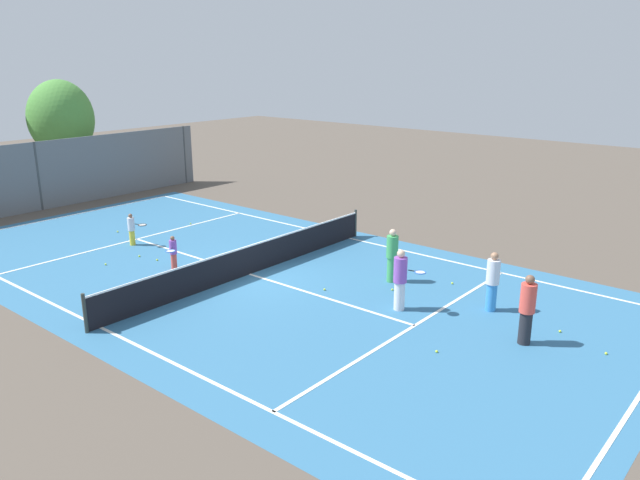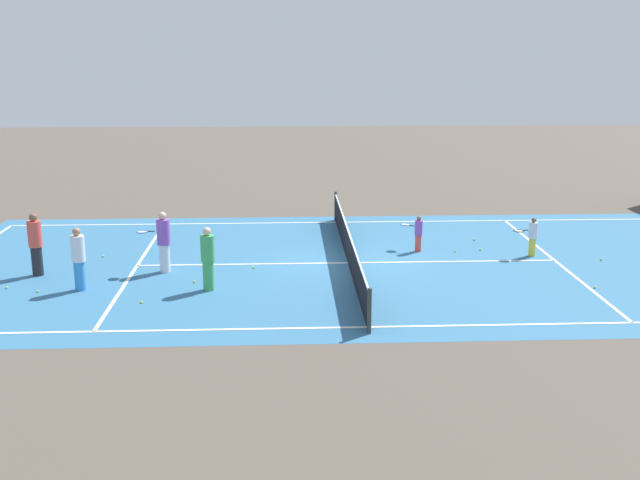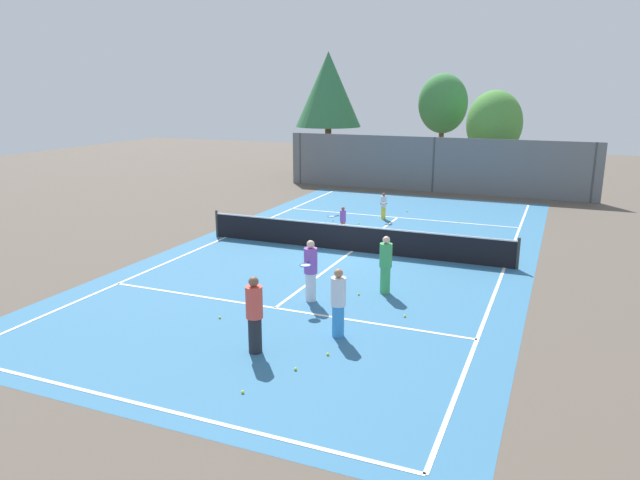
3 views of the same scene
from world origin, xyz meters
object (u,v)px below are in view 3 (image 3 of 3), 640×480
(player_0, at_px, (342,220))
(tennis_ball_2, at_px, (359,294))
(player_4, at_px, (311,270))
(tennis_ball_8, at_px, (328,354))
(player_3, at_px, (386,264))
(tennis_ball_4, at_px, (243,392))
(player_2, at_px, (384,205))
(tennis_ball_0, at_px, (359,223))
(tennis_ball_3, at_px, (336,273))
(player_5, at_px, (338,302))
(tennis_ball_11, at_px, (333,220))
(tennis_ball_5, at_px, (295,369))
(tennis_ball_9, at_px, (355,228))
(tennis_ball_10, at_px, (405,316))
(tennis_ball_1, at_px, (220,317))
(tennis_ball_6, at_px, (407,211))
(tennis_ball_7, at_px, (458,221))
(player_1, at_px, (254,314))

(player_0, height_order, tennis_ball_2, player_0)
(player_4, height_order, tennis_ball_8, player_4)
(player_3, bearing_deg, tennis_ball_4, -97.65)
(player_2, xyz_separation_m, player_3, (3.00, -9.84, 0.25))
(player_0, xyz_separation_m, tennis_ball_0, (0.02, 2.06, -0.58))
(player_2, xyz_separation_m, tennis_ball_3, (1.00, -8.69, -0.61))
(player_5, relative_size, tennis_ball_11, 26.36)
(player_0, bearing_deg, tennis_ball_5, -74.16)
(tennis_ball_3, relative_size, tennis_ball_9, 1.00)
(tennis_ball_4, height_order, tennis_ball_10, same)
(player_0, height_order, tennis_ball_5, player_0)
(tennis_ball_1, xyz_separation_m, tennis_ball_6, (1.09, 15.49, 0.00))
(tennis_ball_11, bearing_deg, tennis_ball_6, 51.82)
(tennis_ball_2, xyz_separation_m, tennis_ball_7, (1.01, 11.04, 0.00))
(player_4, height_order, tennis_ball_9, player_4)
(player_5, distance_m, tennis_ball_7, 14.09)
(tennis_ball_10, bearing_deg, player_1, -127.64)
(tennis_ball_7, relative_size, tennis_ball_11, 1.00)
(tennis_ball_6, xyz_separation_m, tennis_ball_10, (3.43, -13.49, 0.00))
(player_3, relative_size, player_4, 0.97)
(player_3, relative_size, tennis_ball_4, 26.55)
(tennis_ball_6, bearing_deg, tennis_ball_4, -85.53)
(tennis_ball_2, height_order, tennis_ball_7, same)
(player_3, distance_m, tennis_ball_9, 8.40)
(tennis_ball_1, bearing_deg, player_0, 91.53)
(tennis_ball_0, distance_m, tennis_ball_9, 0.87)
(tennis_ball_2, height_order, tennis_ball_6, same)
(player_0, bearing_deg, player_3, -59.49)
(player_2, height_order, player_5, player_5)
(tennis_ball_4, bearing_deg, player_4, 99.05)
(tennis_ball_10, bearing_deg, player_2, 109.39)
(player_0, relative_size, tennis_ball_2, 17.70)
(player_0, height_order, tennis_ball_6, player_0)
(tennis_ball_8, bearing_deg, tennis_ball_10, 70.76)
(tennis_ball_0, height_order, tennis_ball_2, same)
(tennis_ball_2, xyz_separation_m, tennis_ball_3, (-1.34, 1.62, 0.00))
(player_4, bearing_deg, tennis_ball_11, 107.92)
(tennis_ball_2, bearing_deg, tennis_ball_8, -80.82)
(tennis_ball_0, bearing_deg, tennis_ball_5, -76.49)
(tennis_ball_0, relative_size, tennis_ball_3, 1.00)
(tennis_ball_5, bearing_deg, tennis_ball_10, 70.24)
(player_4, relative_size, tennis_ball_6, 27.23)
(tennis_ball_7, distance_m, tennis_ball_9, 4.95)
(player_3, bearing_deg, tennis_ball_5, -93.77)
(player_2, xyz_separation_m, tennis_ball_1, (-0.48, -13.47, -0.61))
(player_1, height_order, tennis_ball_11, player_1)
(player_1, distance_m, tennis_ball_6, 16.97)
(player_0, distance_m, tennis_ball_8, 11.58)
(player_4, relative_size, tennis_ball_1, 27.23)
(player_2, xyz_separation_m, tennis_ball_11, (-2.01, -1.32, -0.61))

